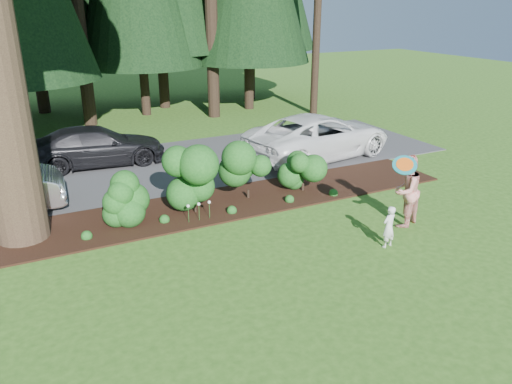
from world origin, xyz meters
TOP-DOWN VIEW (x-y plane):
  - ground at (0.00, 0.00)m, footprint 80.00×80.00m
  - mulch_bed at (0.00, 3.25)m, footprint 16.00×2.50m
  - driveway at (0.00, 7.50)m, footprint 22.00×6.00m
  - shrub_row at (0.77, 3.14)m, footprint 6.53×1.60m
  - lily_cluster at (-0.30, 2.40)m, footprint 0.69×0.09m
  - car_white_suv at (5.81, 5.94)m, footprint 6.27×3.69m
  - car_dark_suv at (-1.84, 8.70)m, footprint 4.90×2.25m
  - child at (3.28, -1.01)m, footprint 0.43×0.33m
  - adult at (4.49, -0.19)m, footprint 1.14×1.02m
  - frisbee at (3.63, -0.95)m, footprint 0.63×0.52m

SIDE VIEW (x-z plane):
  - ground at x=0.00m, z-range 0.00..0.00m
  - driveway at x=0.00m, z-range 0.00..0.03m
  - mulch_bed at x=0.00m, z-range 0.00..0.05m
  - lily_cluster at x=-0.30m, z-range 0.21..0.78m
  - child at x=3.28m, z-range 0.00..1.06m
  - car_dark_suv at x=-1.84m, z-range 0.03..1.42m
  - shrub_row at x=0.77m, z-range 0.00..1.61m
  - car_white_suv at x=5.81m, z-range 0.03..1.67m
  - adult at x=4.49m, z-range 0.00..1.94m
  - frisbee at x=3.63m, z-range 1.78..2.26m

